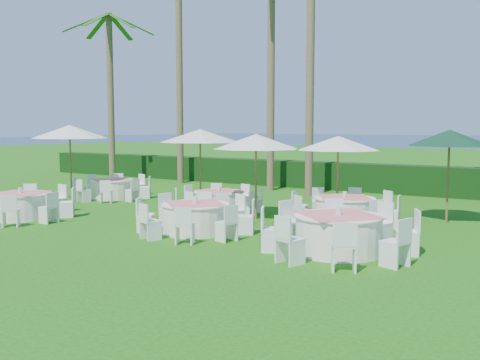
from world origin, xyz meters
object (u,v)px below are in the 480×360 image
Objects in this scene: banquet_table_e at (219,201)px; umbrella_d at (338,143)px; banquet_table_b at (195,217)px; umbrella_a at (70,132)px; banquet_table_f at (344,210)px; umbrella_green at (450,138)px; banquet_table_d at (112,188)px; umbrella_c at (200,136)px; banquet_table_c at (338,233)px; banquet_table_a at (21,205)px; umbrella_b at (256,142)px.

banquet_table_e is 4.24m from umbrella_d.
umbrella_a reaches higher than banquet_table_b.
banquet_table_b is at bearing -67.03° from banquet_table_e.
banquet_table_f is 1.14× the size of umbrella_green.
umbrella_c is (3.69, 0.77, 2.08)m from banquet_table_d.
banquet_table_e is at bearing 112.97° from banquet_table_b.
banquet_table_c is at bearing -30.95° from banquet_table_e.
banquet_table_a is 1.15× the size of umbrella_green.
umbrella_a is 1.09× the size of umbrella_d.
banquet_table_e is 1.00× the size of umbrella_a.
umbrella_b reaches higher than banquet_table_d.
banquet_table_b is 3.29m from umbrella_b.
banquet_table_e is at bearing 41.82° from banquet_table_a.
banquet_table_d is (-6.79, 3.75, -0.02)m from banquet_table_b.
banquet_table_f is at bearing 15.12° from umbrella_b.
banquet_table_e is 2.59m from umbrella_b.
banquet_table_f is at bearing 3.77° from banquet_table_e.
banquet_table_b is at bearing -28.91° from banquet_table_d.
banquet_table_d is at bearing -168.19° from umbrella_c.
banquet_table_f reaches higher than banquet_table_e.
banquet_table_b is at bearing -116.91° from umbrella_d.
umbrella_d is at bearing 43.09° from umbrella_b.
umbrella_a is (-6.30, -0.61, 2.23)m from banquet_table_e.
umbrella_c is at bearing 151.18° from umbrella_b.
umbrella_green is (8.48, 0.55, 0.01)m from umbrella_c.
banquet_table_a reaches higher than banquet_table_b.
banquet_table_d is at bearing -173.81° from umbrella_green.
umbrella_a is 0.98× the size of umbrella_c.
banquet_table_e is at bearing -163.13° from umbrella_green.
banquet_table_b is 4.40m from banquet_table_f.
banquet_table_d is 9.69m from banquet_table_f.
banquet_table_b is 5.85m from umbrella_c.
banquet_table_f is at bearing 108.62° from banquet_table_c.
banquet_table_f is at bearing -11.30° from umbrella_c.
banquet_table_d is at bearing 171.07° from umbrella_b.
banquet_table_b is 0.99× the size of banquet_table_f.
umbrella_c reaches higher than banquet_table_d.
banquet_table_f is 3.29m from umbrella_b.
banquet_table_c is at bearing -36.84° from umbrella_b.
umbrella_b is (7.12, -1.12, 1.96)m from banquet_table_d.
umbrella_green is at bearing 28.52° from banquet_table_a.
umbrella_d is (2.24, 4.41, 1.88)m from banquet_table_b.
banquet_table_e is (-1.29, 3.04, -0.04)m from banquet_table_b.
umbrella_b is 0.96× the size of umbrella_green.
banquet_table_b is 1.13× the size of umbrella_green.
umbrella_a reaches higher than umbrella_d.
banquet_table_b is 8.27m from umbrella_a.
banquet_table_e is (-5.36, 3.21, -0.08)m from banquet_table_c.
umbrella_c is (-3.43, 1.89, 0.11)m from umbrella_b.
umbrella_d is (9.03, 0.67, 1.90)m from banquet_table_d.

